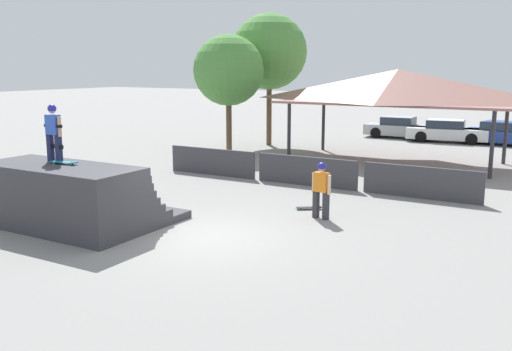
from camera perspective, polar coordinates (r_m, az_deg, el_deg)
The scene contains 13 objects.
ground_plane at distance 14.55m, azimuth -5.51°, elevation -6.09°, with size 160.00×160.00×0.00m, color gray.
quarter_pipe_ramp at distance 16.03m, azimuth -18.06°, elevation -2.21°, with size 4.54×3.56×1.70m.
skater_on_deck at distance 16.12m, azimuth -19.61°, elevation 4.39°, with size 0.65×0.23×1.55m.
skateboard_on_deck at distance 15.77m, azimuth -18.62°, elevation 1.27°, with size 0.84×0.31×0.09m.
bystander_walking at distance 16.04m, azimuth 6.55°, elevation -1.03°, with size 0.64×0.29×1.61m.
skateboard_on_ground at distance 17.22m, azimuth 5.40°, elevation -3.21°, with size 0.73×0.60×0.09m.
barrier_fence at distance 20.60m, azimuth 5.08°, elevation 0.45°, with size 12.11×0.12×1.05m.
pavilion_shelter at distance 26.09m, azimuth 13.95°, elevation 8.59°, with size 10.18×4.56×4.11m.
tree_beside_pavilion at distance 28.44m, azimuth -2.77°, elevation 10.45°, with size 3.47×3.47×5.80m.
tree_far_back at distance 31.08m, azimuth 1.34°, elevation 12.27°, with size 4.03×4.03×7.04m.
parked_car_silver at distance 35.52m, azimuth 14.15°, elevation 4.64°, with size 4.09×1.79×1.27m.
parked_car_white at distance 34.25m, azimuth 18.55°, elevation 4.19°, with size 4.57×2.17×1.27m.
parked_car_blue at distance 34.14m, azimuth 23.47°, elevation 3.84°, with size 4.45×2.42×1.27m.
Camera 1 is at (8.17, -11.27, 4.22)m, focal length 40.00 mm.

